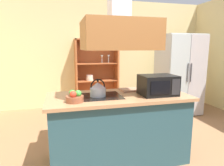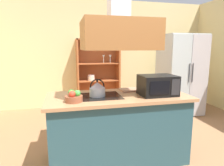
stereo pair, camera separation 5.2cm
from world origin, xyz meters
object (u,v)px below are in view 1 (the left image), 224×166
Objects in this scene: cutting_board at (132,89)px; microwave at (158,85)px; fruit_bowl at (75,97)px; kettle at (98,89)px; refrigerator at (179,74)px; dish_cabinet at (96,77)px.

microwave is (0.23, -0.36, 0.12)m from cutting_board.
microwave is at bearing -57.58° from cutting_board.
cutting_board is 0.96m from fruit_bowl.
kettle is 0.79m from microwave.
refrigerator reaches higher than fruit_bowl.
kettle is at bearing 32.21° from fruit_bowl.
fruit_bowl is at bearing -147.79° from kettle.
refrigerator is at bearing 50.19° from microwave.
kettle is at bearing -155.62° from cutting_board.
cutting_board is 0.44m from microwave.
refrigerator is at bearing 35.81° from kettle.
kettle is 0.48× the size of microwave.
cutting_board is (0.55, 0.25, -0.09)m from kettle.
dish_cabinet reaches higher than kettle.
dish_cabinet is 2.57m from kettle.
refrigerator is 2.19m from microwave.
cutting_board is (-1.63, -1.32, 0.01)m from refrigerator.
dish_cabinet is 2.29m from cutting_board.
cutting_board is at bearing -140.92° from refrigerator.
microwave is at bearing 4.37° from fruit_bowl.
dish_cabinet reaches higher than cutting_board.
kettle reaches higher than fruit_bowl.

